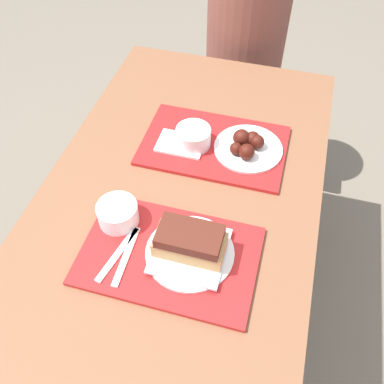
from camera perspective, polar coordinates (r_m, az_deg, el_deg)
The scene contains 14 objects.
ground_plane at distance 1.83m, azimuth -1.50°, elevation -16.90°, with size 12.00×12.00×0.00m, color #706656.
picnic_table at distance 1.25m, azimuth -2.11°, elevation -4.93°, with size 0.76×1.42×0.78m.
picnic_bench_far at distance 2.10m, azimuth 5.66°, elevation 10.76°, with size 0.73×0.28×0.44m.
tray_near at distance 1.06m, azimuth -3.05°, elevation -8.45°, with size 0.43×0.28×0.01m.
tray_far at distance 1.30m, azimuth 2.93°, elevation 6.22°, with size 0.43×0.28×0.01m.
bowl_coleslaw_near at distance 1.10m, azimuth -9.87°, elevation -2.73°, with size 0.10×0.10×0.06m.
brisket_sandwich_plate at distance 1.02m, azimuth -0.29°, elevation -7.15°, with size 0.22×0.22×0.09m.
plastic_fork_near at distance 1.06m, azimuth -9.87°, elevation -8.13°, with size 0.05×0.17×0.00m.
plastic_knife_near at distance 1.06m, azimuth -8.76°, elevation -8.43°, with size 0.02×0.17×0.00m.
condiment_packet at distance 1.08m, azimuth -1.48°, elevation -5.60°, with size 0.04×0.03×0.01m.
bowl_coleslaw_far at distance 1.28m, azimuth 0.17°, elevation 7.46°, with size 0.10×0.10×0.06m.
wings_plate_far at distance 1.28m, azimuth 7.41°, elevation 6.21°, with size 0.20×0.20×0.06m.
napkin_far at distance 1.29m, azimuth -1.51°, elevation 6.42°, with size 0.14×0.10×0.01m.
person_seated_across at distance 1.88m, azimuth 7.21°, elevation 19.73°, with size 0.32×0.32×0.73m.
Camera 1 is at (0.24, -0.68, 1.68)m, focal length 40.00 mm.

